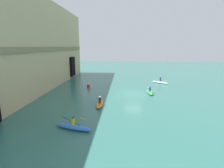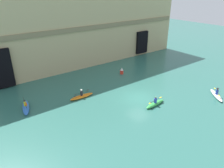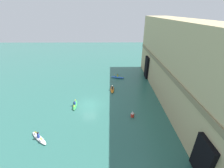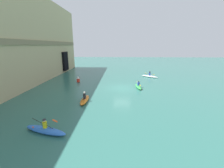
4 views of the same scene
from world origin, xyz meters
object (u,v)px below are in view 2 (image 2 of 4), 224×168
object	(u,v)px
kayak_blue	(26,107)
kayak_white	(216,95)
marker_buoy	(122,71)
kayak_green	(155,103)
kayak_orange	(82,96)

from	to	relation	value
kayak_blue	kayak_white	xyz separation A→B (m)	(20.34, -11.53, -0.01)
marker_buoy	kayak_blue	bearing A→B (deg)	-173.56
kayak_white	kayak_blue	bearing A→B (deg)	100.04
kayak_green	kayak_orange	xyz separation A→B (m)	(-5.98, 6.89, -0.02)
kayak_blue	kayak_green	world-z (taller)	kayak_blue
kayak_green	kayak_white	bearing A→B (deg)	152.84
kayak_white	marker_buoy	world-z (taller)	kayak_white
kayak_green	kayak_white	world-z (taller)	kayak_white
kayak_green	kayak_orange	bearing A→B (deg)	-54.11
kayak_white	marker_buoy	size ratio (longest dim) A/B	2.89
kayak_blue	kayak_orange	bearing A→B (deg)	93.70
kayak_blue	kayak_orange	xyz separation A→B (m)	(6.49, -1.45, -0.03)
kayak_white	marker_buoy	bearing A→B (deg)	58.94
kayak_green	kayak_orange	world-z (taller)	kayak_orange
kayak_orange	marker_buoy	bearing A→B (deg)	18.92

